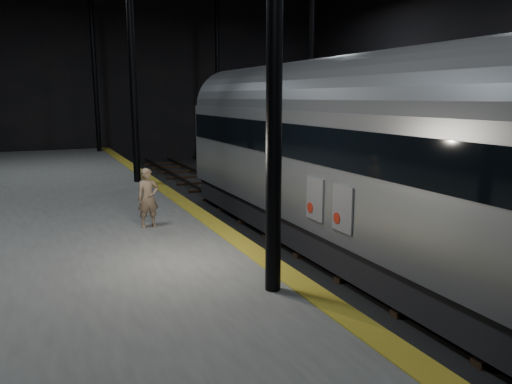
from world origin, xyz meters
TOP-DOWN VIEW (x-y plane):
  - ground at (0.00, 0.00)m, footprint 44.00×44.00m
  - platform_left at (-7.50, 0.00)m, footprint 9.00×43.80m
  - tactile_strip at (-3.25, 0.00)m, footprint 0.50×43.80m
  - track at (0.00, 0.00)m, footprint 2.40×43.00m
  - train at (-0.00, -1.52)m, footprint 2.87×19.18m
  - woman at (-4.84, 0.99)m, footprint 0.58×0.42m

SIDE VIEW (x-z plane):
  - ground at x=0.00m, z-range 0.00..0.00m
  - track at x=0.00m, z-range -0.05..0.19m
  - platform_left at x=-7.50m, z-range 0.00..1.00m
  - tactile_strip at x=-3.25m, z-range 1.00..1.01m
  - woman at x=-4.84m, z-range 1.00..2.49m
  - train at x=0.00m, z-range 0.30..5.42m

